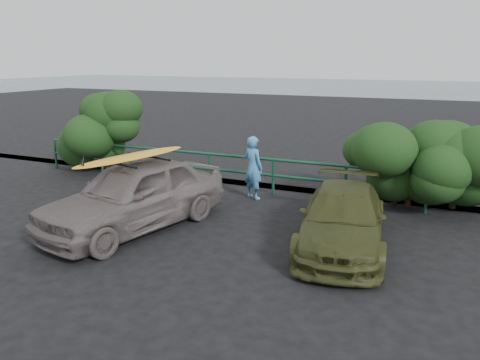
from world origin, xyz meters
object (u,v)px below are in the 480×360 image
object	(u,v)px
olive_vehicle	(342,218)
surfboard	(132,157)
guardrail	(241,173)
man	(253,168)
sedan	(134,195)

from	to	relation	value
olive_vehicle	surfboard	xyz separation A→B (m)	(-4.46, -0.84, 1.05)
guardrail	man	bearing A→B (deg)	-41.33
guardrail	olive_vehicle	distance (m)	4.59
sedan	man	bearing A→B (deg)	78.26
surfboard	man	bearing A→B (deg)	78.26
olive_vehicle	sedan	bearing A→B (deg)	-177.90
guardrail	surfboard	xyz separation A→B (m)	(-0.92, -3.77, 1.12)
man	surfboard	world-z (taller)	man
guardrail	olive_vehicle	xyz separation A→B (m)	(3.54, -2.92, 0.07)
guardrail	olive_vehicle	bearing A→B (deg)	-39.54
guardrail	sedan	xyz separation A→B (m)	(-0.92, -3.77, 0.26)
guardrail	man	size ratio (longest dim) A/B	8.16
man	guardrail	bearing A→B (deg)	-18.48
sedan	man	distance (m)	3.57
guardrail	sedan	size ratio (longest dim) A/B	3.07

